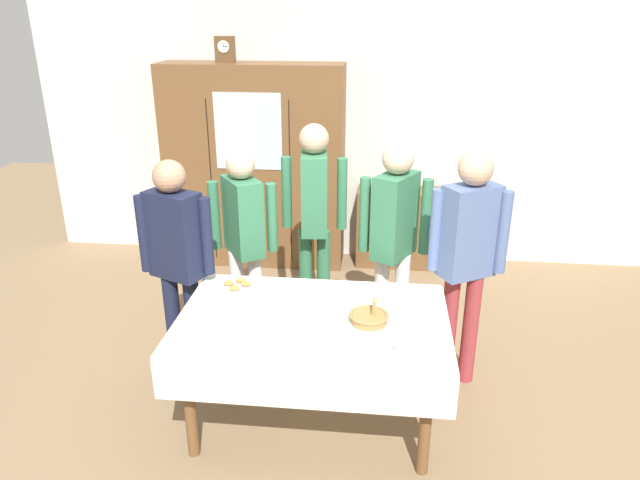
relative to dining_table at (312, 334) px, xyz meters
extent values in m
plane|color=#846B4C|center=(0.00, 0.24, -0.67)|extent=(12.00, 12.00, 0.00)
cube|color=silver|center=(0.00, 2.89, 0.68)|extent=(6.40, 0.10, 2.70)
cylinder|color=brown|center=(-0.69, -0.36, -0.30)|extent=(0.07, 0.07, 0.74)
cylinder|color=brown|center=(0.69, -0.36, -0.30)|extent=(0.07, 0.07, 0.74)
cylinder|color=brown|center=(-0.69, 0.43, -0.30)|extent=(0.07, 0.07, 0.74)
cylinder|color=brown|center=(0.69, 0.43, -0.30)|extent=(0.07, 0.07, 0.74)
cube|color=white|center=(0.00, 0.04, 0.09)|extent=(1.66, 1.07, 0.03)
cube|color=white|center=(0.00, -0.50, -0.05)|extent=(1.66, 0.01, 0.24)
cube|color=brown|center=(-0.90, 2.59, 0.35)|extent=(1.80, 0.45, 2.04)
cube|color=silver|center=(-0.90, 2.36, 0.76)|extent=(0.65, 0.01, 0.73)
cube|color=black|center=(-1.30, 2.36, 0.25)|extent=(0.01, 0.01, 1.63)
cube|color=black|center=(-0.50, 2.36, 0.25)|extent=(0.01, 0.01, 1.63)
cube|color=brown|center=(-1.14, 2.59, 1.49)|extent=(0.18, 0.10, 0.24)
cylinder|color=white|center=(-1.14, 2.54, 1.52)|extent=(0.11, 0.01, 0.11)
cube|color=black|center=(-1.14, 2.53, 1.53)|extent=(0.00, 0.00, 0.04)
cube|color=black|center=(-1.12, 2.53, 1.52)|extent=(0.05, 0.00, 0.00)
cube|color=brown|center=(0.60, 2.64, -0.27)|extent=(0.90, 0.35, 0.81)
cube|color=#664C7A|center=(0.60, 2.64, 0.16)|extent=(0.13, 0.22, 0.03)
cube|color=#664C7A|center=(0.60, 2.64, 0.18)|extent=(0.18, 0.21, 0.03)
cylinder|color=white|center=(-0.34, -0.23, 0.11)|extent=(0.13, 0.13, 0.01)
cylinder|color=white|center=(-0.34, -0.23, 0.14)|extent=(0.08, 0.08, 0.05)
torus|color=white|center=(-0.30, -0.23, 0.14)|extent=(0.04, 0.01, 0.04)
cylinder|color=#47230F|center=(-0.34, -0.23, 0.16)|extent=(0.06, 0.06, 0.01)
cylinder|color=silver|center=(0.53, -0.31, 0.11)|extent=(0.13, 0.13, 0.01)
cylinder|color=silver|center=(0.53, -0.31, 0.14)|extent=(0.08, 0.08, 0.05)
torus|color=silver|center=(0.57, -0.31, 0.14)|extent=(0.04, 0.01, 0.04)
cylinder|color=white|center=(0.12, -0.13, 0.11)|extent=(0.13, 0.13, 0.01)
cylinder|color=white|center=(0.12, -0.13, 0.14)|extent=(0.08, 0.08, 0.05)
torus|color=white|center=(0.15, -0.13, 0.14)|extent=(0.04, 0.01, 0.04)
cylinder|color=#47230F|center=(0.12, -0.13, 0.16)|extent=(0.06, 0.06, 0.01)
cylinder|color=white|center=(-0.15, -0.15, 0.11)|extent=(0.13, 0.13, 0.01)
cylinder|color=white|center=(-0.15, -0.15, 0.14)|extent=(0.08, 0.08, 0.05)
torus|color=white|center=(-0.11, -0.15, 0.14)|extent=(0.04, 0.01, 0.04)
cylinder|color=#47230F|center=(-0.15, -0.15, 0.16)|extent=(0.06, 0.06, 0.01)
cylinder|color=white|center=(0.07, -0.30, 0.11)|extent=(0.13, 0.13, 0.01)
cylinder|color=white|center=(0.07, -0.30, 0.14)|extent=(0.08, 0.08, 0.05)
torus|color=white|center=(0.11, -0.30, 0.14)|extent=(0.04, 0.01, 0.04)
cylinder|color=#9E7542|center=(0.34, 0.01, 0.13)|extent=(0.22, 0.22, 0.05)
torus|color=#9E7542|center=(0.34, 0.01, 0.15)|extent=(0.24, 0.24, 0.02)
cylinder|color=tan|center=(0.37, -0.01, 0.20)|extent=(0.03, 0.04, 0.12)
cylinder|color=tan|center=(0.37, 0.01, 0.20)|extent=(0.04, 0.02, 0.12)
cylinder|color=tan|center=(0.37, 0.02, 0.20)|extent=(0.02, 0.02, 0.12)
cylinder|color=white|center=(-0.56, 0.37, 0.11)|extent=(0.28, 0.28, 0.01)
ellipsoid|color=#BC7F3D|center=(-0.50, 0.38, 0.13)|extent=(0.07, 0.05, 0.04)
ellipsoid|color=#BC7F3D|center=(-0.55, 0.43, 0.13)|extent=(0.07, 0.05, 0.04)
ellipsoid|color=#BC7F3D|center=(-0.62, 0.38, 0.13)|extent=(0.07, 0.05, 0.04)
ellipsoid|color=#BC7F3D|center=(-0.56, 0.31, 0.13)|extent=(0.07, 0.05, 0.04)
cube|color=silver|center=(0.19, 0.39, 0.10)|extent=(0.10, 0.01, 0.00)
ellipsoid|color=silver|center=(0.24, 0.39, 0.11)|extent=(0.03, 0.02, 0.01)
cube|color=silver|center=(-0.63, 0.01, 0.10)|extent=(0.10, 0.01, 0.00)
ellipsoid|color=silver|center=(-0.58, 0.01, 0.11)|extent=(0.03, 0.02, 0.01)
cube|color=silver|center=(0.55, 0.29, 0.10)|extent=(0.10, 0.01, 0.00)
ellipsoid|color=silver|center=(0.60, 0.29, 0.11)|extent=(0.03, 0.02, 0.01)
cylinder|color=silver|center=(0.42, 0.92, -0.26)|extent=(0.11, 0.11, 0.83)
cylinder|color=silver|center=(0.57, 0.92, -0.26)|extent=(0.11, 0.11, 0.83)
cube|color=#33704C|center=(0.49, 0.92, 0.47)|extent=(0.35, 0.41, 0.62)
sphere|color=#DBB293|center=(0.49, 0.92, 0.89)|extent=(0.22, 0.22, 0.22)
cylinder|color=#33704C|center=(0.27, 0.92, 0.47)|extent=(0.08, 0.08, 0.56)
cylinder|color=#33704C|center=(0.71, 0.92, 0.47)|extent=(0.08, 0.08, 0.56)
cylinder|color=silver|center=(-0.71, 0.96, -0.28)|extent=(0.11, 0.11, 0.78)
cylinder|color=silver|center=(-0.56, 0.96, -0.28)|extent=(0.11, 0.11, 0.78)
cube|color=#33704C|center=(-0.64, 0.96, 0.40)|extent=(0.37, 0.41, 0.59)
sphere|color=#DBB293|center=(-0.64, 0.96, 0.80)|extent=(0.21, 0.21, 0.21)
cylinder|color=#33704C|center=(-0.86, 0.96, 0.40)|extent=(0.08, 0.08, 0.53)
cylinder|color=#33704C|center=(-0.42, 0.96, 0.40)|extent=(0.08, 0.08, 0.53)
cylinder|color=#933338|center=(0.90, 0.61, -0.25)|extent=(0.11, 0.11, 0.84)
cylinder|color=#933338|center=(1.05, 0.61, -0.25)|extent=(0.11, 0.11, 0.84)
cube|color=slate|center=(0.98, 0.61, 0.49)|extent=(0.41, 0.35, 0.63)
sphere|color=tan|center=(0.98, 0.61, 0.92)|extent=(0.23, 0.23, 0.23)
cylinder|color=slate|center=(0.76, 0.61, 0.49)|extent=(0.08, 0.08, 0.57)
cylinder|color=slate|center=(1.20, 0.61, 0.49)|extent=(0.08, 0.08, 0.57)
cylinder|color=#33704C|center=(-0.21, 1.30, -0.25)|extent=(0.11, 0.11, 0.85)
cylinder|color=#33704C|center=(-0.06, 1.30, -0.25)|extent=(0.11, 0.11, 0.85)
cube|color=#33704C|center=(-0.14, 1.30, 0.50)|extent=(0.24, 0.38, 0.64)
sphere|color=tan|center=(-0.14, 1.30, 0.93)|extent=(0.23, 0.23, 0.23)
cylinder|color=#33704C|center=(-0.36, 1.30, 0.50)|extent=(0.08, 0.08, 0.58)
cylinder|color=#33704C|center=(0.08, 1.30, 0.50)|extent=(0.08, 0.08, 0.58)
cylinder|color=#191E38|center=(-1.07, 0.46, -0.27)|extent=(0.11, 0.11, 0.80)
cylinder|color=#191E38|center=(-0.92, 0.46, -0.27)|extent=(0.11, 0.11, 0.80)
cube|color=#191E38|center=(-0.99, 0.46, 0.43)|extent=(0.41, 0.33, 0.60)
sphere|color=tan|center=(-0.99, 0.46, 0.84)|extent=(0.22, 0.22, 0.22)
cylinder|color=#191E38|center=(-1.21, 0.46, 0.43)|extent=(0.08, 0.08, 0.54)
cylinder|color=#191E38|center=(-0.77, 0.46, 0.43)|extent=(0.08, 0.08, 0.54)
camera|label=1|loc=(0.38, -3.09, 1.88)|focal=32.83mm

